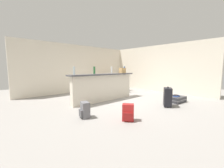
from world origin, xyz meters
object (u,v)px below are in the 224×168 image
object	(u,v)px
bottle_clear	(74,71)
grocery_bag	(122,70)
bottle_green	(94,70)
dining_table	(116,79)
dining_chair_far_side	(110,81)
book_stack	(176,96)
backpack_grey	(85,110)
dining_chair_near_partition	(121,83)
suitcase_upright_black	(168,97)
bottle_blue	(124,70)
suitcase_flat_charcoal	(176,99)
backpack_red	(128,113)
bottle_white	(112,70)

from	to	relation	value
bottle_clear	grocery_bag	xyz separation A→B (m)	(2.28, -0.01, -0.03)
bottle_clear	bottle_green	xyz separation A→B (m)	(0.89, 0.12, 0.00)
bottle_green	dining_table	size ratio (longest dim) A/B	0.25
dining_chair_far_side	book_stack	bearing A→B (deg)	-93.85
backpack_grey	book_stack	bearing A→B (deg)	-14.28
dining_chair_near_partition	dining_chair_far_side	bearing A→B (deg)	78.45
backpack_grey	suitcase_upright_black	bearing A→B (deg)	-19.67
bottle_clear	dining_table	xyz separation A→B (m)	(3.30, 1.46, -0.56)
bottle_blue	suitcase_flat_charcoal	size ratio (longest dim) A/B	0.33
grocery_bag	backpack_red	size ratio (longest dim) A/B	0.62
suitcase_flat_charcoal	dining_chair_far_side	bearing A→B (deg)	86.49
bottle_white	dining_chair_near_partition	distance (m)	1.80
suitcase_flat_charcoal	book_stack	size ratio (longest dim) A/B	3.16
dining_chair_near_partition	suitcase_upright_black	xyz separation A→B (m)	(-0.87, -2.97, -0.19)
grocery_bag	backpack_grey	distance (m)	2.99
grocery_bag	dining_chair_near_partition	bearing A→B (deg)	45.35
bottle_white	book_stack	bearing A→B (deg)	-56.13
suitcase_flat_charcoal	suitcase_upright_black	xyz separation A→B (m)	(-0.85, -0.07, 0.22)
backpack_grey	dining_table	bearing A→B (deg)	35.49
bottle_white	dining_table	world-z (taller)	bottle_white
bottle_clear	dining_chair_far_side	distance (m)	4.02
bottle_green	dining_chair_far_side	world-z (taller)	bottle_green
bottle_green	book_stack	bearing A→B (deg)	-43.34
bottle_blue	backpack_grey	bearing A→B (deg)	-156.70
bottle_blue	dining_chair_near_partition	distance (m)	1.25
dining_chair_far_side	backpack_grey	bearing A→B (deg)	-139.94
backpack_grey	book_stack	size ratio (longest dim) A/B	1.56
suitcase_upright_black	bottle_green	bearing A→B (deg)	123.11
suitcase_upright_black	dining_chair_near_partition	bearing A→B (deg)	73.69
grocery_bag	dining_chair_near_partition	world-z (taller)	grocery_bag
bottle_clear	bottle_green	bearing A→B (deg)	7.61
bottle_clear	book_stack	bearing A→B (deg)	-32.55
bottle_green	dining_chair_near_partition	xyz separation A→B (m)	(2.29, 0.78, -0.69)
bottle_green	backpack_grey	size ratio (longest dim) A/B	0.65
grocery_bag	suitcase_upright_black	world-z (taller)	grocery_bag
bottle_blue	suitcase_upright_black	distance (m)	2.35
bottle_white	backpack_red	world-z (taller)	bottle_white
bottle_white	book_stack	world-z (taller)	bottle_white
bottle_white	grocery_bag	size ratio (longest dim) A/B	1.07
grocery_bag	dining_chair_far_side	xyz separation A→B (m)	(1.13, 2.03, -0.67)
dining_chair_near_partition	backpack_red	distance (m)	4.09
grocery_bag	dining_chair_near_partition	xyz separation A→B (m)	(0.91, 0.92, -0.67)
suitcase_upright_black	backpack_grey	distance (m)	2.81
dining_table	bottle_green	bearing A→B (deg)	-150.89
dining_chair_near_partition	grocery_bag	bearing A→B (deg)	-134.65
backpack_red	book_stack	world-z (taller)	backpack_red
grocery_bag	backpack_red	world-z (taller)	grocery_bag
dining_chair_far_side	suitcase_flat_charcoal	xyz separation A→B (m)	(-0.25, -4.02, -0.41)
bottle_white	dining_table	xyz separation A→B (m)	(1.56, 1.38, -0.56)
suitcase_flat_charcoal	suitcase_upright_black	size ratio (longest dim) A/B	1.28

